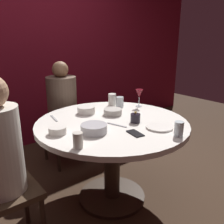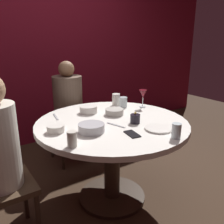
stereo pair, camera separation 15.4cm
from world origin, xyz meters
name	(u,v)px [view 1 (the left image)]	position (x,y,z in m)	size (l,w,h in m)	color
ground_plane	(112,197)	(0.00, 0.00, 0.00)	(8.00, 8.00, 0.00)	#382619
back_wall	(31,47)	(0.00, 1.67, 1.30)	(6.00, 0.10, 2.60)	maroon
dining_table	(112,139)	(0.00, 0.00, 0.58)	(1.27, 1.27, 0.75)	silver
seated_diner_back	(62,102)	(0.00, 0.89, 0.72)	(0.40, 0.40, 1.17)	#3F2D1E
candle_holder	(135,118)	(0.13, -0.14, 0.78)	(0.08, 0.08, 0.10)	black
wine_glass	(139,94)	(0.49, 0.18, 0.87)	(0.08, 0.08, 0.18)	silver
dinner_plate	(159,127)	(0.19, -0.35, 0.75)	(0.21, 0.21, 0.01)	silver
cell_phone	(135,133)	(-0.04, -0.32, 0.75)	(0.07, 0.14, 0.01)	black
bowl_serving_large	(94,128)	(-0.26, -0.11, 0.78)	(0.20, 0.20, 0.06)	#B7B7BC
bowl_salad_center	(86,110)	(-0.05, 0.32, 0.78)	(0.16, 0.16, 0.06)	silver
bowl_small_white	(58,130)	(-0.48, 0.03, 0.77)	(0.13, 0.13, 0.05)	silver
bowl_sauce_side	(113,112)	(0.12, 0.14, 0.77)	(0.17, 0.17, 0.05)	#B2ADA3
cup_near_candle	(179,129)	(0.17, -0.54, 0.80)	(0.07, 0.07, 0.11)	silver
cup_by_left_diner	(120,102)	(0.32, 0.28, 0.80)	(0.08, 0.08, 0.10)	silver
cup_by_right_diner	(112,100)	(0.31, 0.39, 0.81)	(0.08, 0.08, 0.12)	silver
cup_center_front	(78,140)	(-0.48, -0.26, 0.80)	(0.06, 0.06, 0.10)	beige
fork_near_plate	(54,118)	(-0.35, 0.37, 0.75)	(0.02, 0.18, 0.01)	#B7B7BC
knife_near_plate	(117,125)	(-0.03, -0.10, 0.75)	(0.02, 0.18, 0.01)	#B7B7BC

